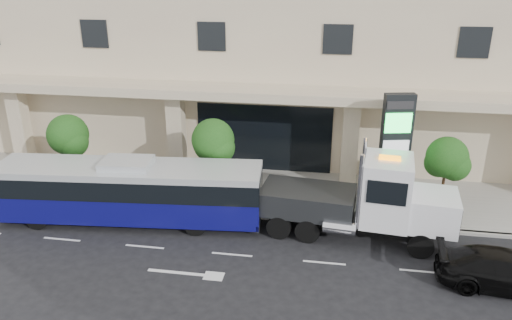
{
  "coord_description": "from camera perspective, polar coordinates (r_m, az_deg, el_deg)",
  "views": [
    {
      "loc": [
        4.04,
        -19.78,
        11.87
      ],
      "look_at": [
        0.49,
        2.0,
        3.1
      ],
      "focal_mm": 35.0,
      "sensor_mm": 36.0,
      "label": 1
    }
  ],
  "objects": [
    {
      "name": "tow_truck",
      "position": [
        23.07,
        12.37,
        -4.63
      ],
      "size": [
        9.91,
        3.27,
        4.49
      ],
      "rotation": [
        0.0,
        0.0,
        -0.1
      ],
      "color": "#2D3033",
      "rests_on": "ground"
    },
    {
      "name": "tree_mid",
      "position": [
        25.62,
        -4.88,
        1.95
      ],
      "size": [
        2.28,
        2.2,
        4.38
      ],
      "color": "#422B19",
      "rests_on": "sidewalk"
    },
    {
      "name": "tree_right",
      "position": [
        25.58,
        21.01,
        -0.04
      ],
      "size": [
        2.1,
        2.0,
        4.04
      ],
      "color": "#422B19",
      "rests_on": "sidewalk"
    },
    {
      "name": "signage_pylon",
      "position": [
        25.71,
        15.56,
        1.01
      ],
      "size": [
        1.55,
        0.84,
        5.91
      ],
      "rotation": [
        0.0,
        0.0,
        0.21
      ],
      "color": "black",
      "rests_on": "sidewalk"
    },
    {
      "name": "sidewalk",
      "position": [
        27.74,
        -0.01,
        -3.5
      ],
      "size": [
        120.0,
        6.0,
        0.15
      ],
      "primitive_type": "cube",
      "color": "gray",
      "rests_on": "ground"
    },
    {
      "name": "city_bus",
      "position": [
        24.82,
        -14.28,
        -3.39
      ],
      "size": [
        12.91,
        3.78,
        3.22
      ],
      "rotation": [
        0.0,
        0.0,
        0.09
      ],
      "color": "black",
      "rests_on": "ground"
    },
    {
      "name": "black_sedan",
      "position": [
        22.02,
        26.64,
        -11.24
      ],
      "size": [
        5.33,
        2.49,
        1.51
      ],
      "primitive_type": "imported",
      "rotation": [
        0.0,
        0.0,
        1.5
      ],
      "color": "black",
      "rests_on": "ground"
    },
    {
      "name": "ground",
      "position": [
        23.42,
        -2.0,
        -8.8
      ],
      "size": [
        120.0,
        120.0,
        0.0
      ],
      "primitive_type": "plane",
      "color": "black",
      "rests_on": "ground"
    },
    {
      "name": "tree_left",
      "position": [
        28.62,
        -20.63,
        2.42
      ],
      "size": [
        2.27,
        2.2,
        4.22
      ],
      "color": "#422B19",
      "rests_on": "sidewalk"
    },
    {
      "name": "curb",
      "position": [
        25.09,
        -1.11,
        -6.37
      ],
      "size": [
        120.0,
        0.3,
        0.15
      ],
      "primitive_type": "cube",
      "color": "gray",
      "rests_on": "ground"
    }
  ]
}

